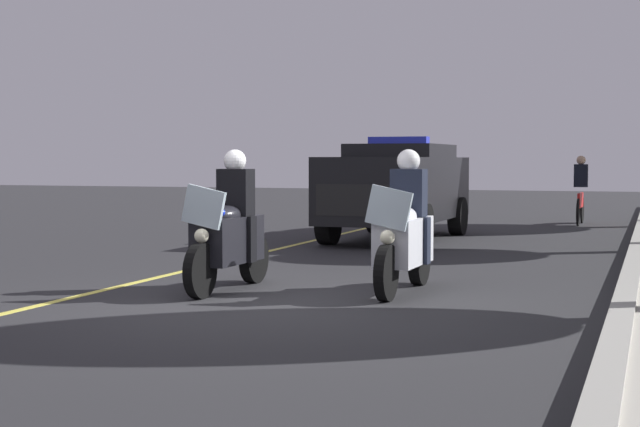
{
  "coord_description": "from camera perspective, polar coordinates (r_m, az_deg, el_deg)",
  "views": [
    {
      "loc": [
        9.64,
        4.08,
        1.6
      ],
      "look_at": [
        -1.92,
        0.0,
        0.9
      ],
      "focal_mm": 53.55,
      "sensor_mm": 36.0,
      "label": 1
    }
  ],
  "objects": [
    {
      "name": "ground_plane",
      "position": [
        10.59,
        -3.48,
        -5.42
      ],
      "size": [
        80.0,
        80.0,
        0.0
      ],
      "primitive_type": "plane",
      "color": "#28282B"
    },
    {
      "name": "curb_strip",
      "position": [
        9.77,
        17.59,
        -5.86
      ],
      "size": [
        48.0,
        0.24,
        0.15
      ],
      "primitive_type": "cube",
      "color": "#9E9B93",
      "rests_on": "ground"
    },
    {
      "name": "lane_stripe_center",
      "position": [
        11.65,
        -13.8,
        -4.7
      ],
      "size": [
        48.0,
        0.12,
        0.01
      ],
      "primitive_type": "cube",
      "color": "#E0D14C",
      "rests_on": "ground"
    },
    {
      "name": "police_suv",
      "position": [
        19.06,
        4.64,
        1.64
      ],
      "size": [
        4.93,
        2.13,
        2.05
      ],
      "color": "black",
      "rests_on": "ground"
    },
    {
      "name": "cyclist_background",
      "position": [
        24.23,
        15.31,
        1.35
      ],
      "size": [
        1.76,
        0.32,
        1.69
      ],
      "color": "black",
      "rests_on": "ground"
    },
    {
      "name": "police_motorcycle_lead_right",
      "position": [
        11.45,
        5.06,
        -1.25
      ],
      "size": [
        2.14,
        0.56,
        1.72
      ],
      "color": "black",
      "rests_on": "ground"
    },
    {
      "name": "police_motorcycle_lead_left",
      "position": [
        11.66,
        -5.46,
        -1.18
      ],
      "size": [
        2.14,
        0.56,
        1.72
      ],
      "color": "black",
      "rests_on": "ground"
    }
  ]
}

